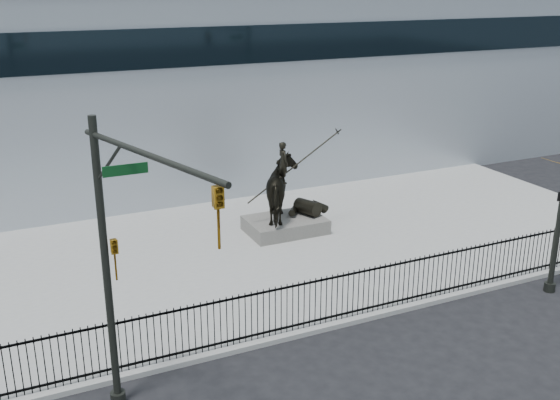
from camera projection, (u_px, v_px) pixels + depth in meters
name	position (u px, v px, depth m)	size (l,w,h in m)	color
ground	(370.00, 342.00, 18.37)	(120.00, 120.00, 0.00)	black
plaza	(268.00, 250.00, 24.35)	(30.00, 12.00, 0.15)	#979794
building	(166.00, 83.00, 34.08)	(44.00, 14.00, 9.00)	#B0B8C0
picket_fence	(348.00, 294.00, 19.15)	(22.10, 0.10, 1.50)	black
statue_plinth	(285.00, 225.00, 25.87)	(3.00, 2.06, 0.56)	#595752
equestrian_statue	(287.00, 190.00, 25.43)	(3.85, 2.39, 3.26)	black
traffic_signal_left	(124.00, 260.00, 13.83)	(1.52, 4.84, 7.00)	black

